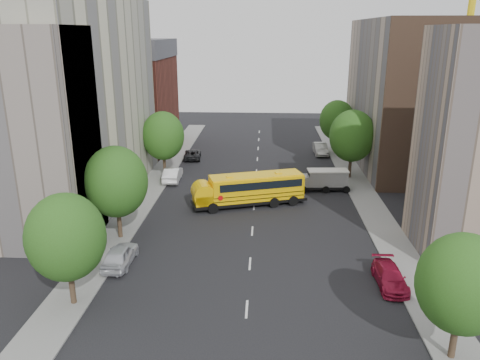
# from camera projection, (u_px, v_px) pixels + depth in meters

# --- Properties ---
(ground) EXTENTS (120.00, 120.00, 0.00)m
(ground) POSITION_uv_depth(u_px,v_px,m) (253.00, 222.00, 42.49)
(ground) COLOR black
(ground) RESTS_ON ground
(sidewalk_left) EXTENTS (3.00, 80.00, 0.12)m
(sidewalk_left) POSITION_uv_depth(u_px,v_px,m) (142.00, 200.00, 47.82)
(sidewalk_left) COLOR slate
(sidewalk_left) RESTS_ON ground
(sidewalk_right) EXTENTS (3.00, 80.00, 0.12)m
(sidewalk_right) POSITION_uv_depth(u_px,v_px,m) (369.00, 204.00, 46.64)
(sidewalk_right) COLOR slate
(sidewalk_right) RESTS_ON ground
(lane_markings) EXTENTS (0.15, 64.00, 0.01)m
(lane_markings) POSITION_uv_depth(u_px,v_px,m) (255.00, 187.00, 52.00)
(lane_markings) COLOR silver
(lane_markings) RESTS_ON ground
(building_left_cream) EXTENTS (10.00, 26.00, 20.00)m
(building_left_cream) POSITION_uv_depth(u_px,v_px,m) (73.00, 101.00, 46.08)
(building_left_cream) COLOR beige
(building_left_cream) RESTS_ON ground
(building_left_redbrick) EXTENTS (10.00, 15.00, 13.00)m
(building_left_redbrick) POSITION_uv_depth(u_px,v_px,m) (135.00, 104.00, 68.08)
(building_left_redbrick) COLOR maroon
(building_left_redbrick) RESTS_ON ground
(building_left_near) EXTENTS (10.00, 7.00, 17.00)m
(building_left_near) POSITION_uv_depth(u_px,v_px,m) (22.00, 139.00, 36.55)
(building_left_near) COLOR tan
(building_left_near) RESTS_ON ground
(building_right_far) EXTENTS (10.00, 22.00, 18.00)m
(building_right_far) POSITION_uv_depth(u_px,v_px,m) (403.00, 95.00, 57.86)
(building_right_far) COLOR tan
(building_right_far) RESTS_ON ground
(building_right_sidewall) EXTENTS (10.10, 0.30, 18.00)m
(building_right_sidewall) POSITION_uv_depth(u_px,v_px,m) (433.00, 109.00, 47.40)
(building_right_sidewall) COLOR brown
(building_right_sidewall) RESTS_ON ground
(street_tree_0) EXTENTS (4.80, 4.80, 7.41)m
(street_tree_0) POSITION_uv_depth(u_px,v_px,m) (66.00, 237.00, 28.33)
(street_tree_0) COLOR #38281C
(street_tree_0) RESTS_ON ground
(street_tree_1) EXTENTS (5.12, 5.12, 7.90)m
(street_tree_1) POSITION_uv_depth(u_px,v_px,m) (116.00, 182.00, 37.75)
(street_tree_1) COLOR #38281C
(street_tree_1) RESTS_ON ground
(street_tree_2) EXTENTS (4.99, 4.99, 7.71)m
(street_tree_2) POSITION_uv_depth(u_px,v_px,m) (163.00, 136.00, 54.91)
(street_tree_2) COLOR #38281C
(street_tree_2) RESTS_ON ground
(street_tree_3) EXTENTS (4.61, 4.61, 7.11)m
(street_tree_3) POSITION_uv_depth(u_px,v_px,m) (463.00, 284.00, 23.45)
(street_tree_3) COLOR #38281C
(street_tree_3) RESTS_ON ground
(street_tree_4) EXTENTS (5.25, 5.25, 8.10)m
(street_tree_4) POSITION_uv_depth(u_px,v_px,m) (352.00, 136.00, 53.71)
(street_tree_4) COLOR #38281C
(street_tree_4) RESTS_ON ground
(street_tree_5) EXTENTS (4.86, 4.86, 7.51)m
(street_tree_5) POSITION_uv_depth(u_px,v_px,m) (337.00, 120.00, 65.23)
(street_tree_5) COLOR #38281C
(street_tree_5) RESTS_ON ground
(school_bus) EXTENTS (11.58, 5.93, 3.21)m
(school_bus) POSITION_uv_depth(u_px,v_px,m) (248.00, 188.00, 46.05)
(school_bus) COLOR black
(school_bus) RESTS_ON ground
(safari_truck) EXTENTS (5.51, 2.36, 2.30)m
(safari_truck) POSITION_uv_depth(u_px,v_px,m) (323.00, 180.00, 50.66)
(safari_truck) COLOR black
(safari_truck) RESTS_ON ground
(parked_car_0) EXTENTS (1.89, 4.58, 1.55)m
(parked_car_0) POSITION_uv_depth(u_px,v_px,m) (120.00, 255.00, 34.52)
(parked_car_0) COLOR silver
(parked_car_0) RESTS_ON ground
(parked_car_1) EXTENTS (1.85, 4.94, 1.61)m
(parked_car_1) POSITION_uv_depth(u_px,v_px,m) (173.00, 174.00, 53.96)
(parked_car_1) COLOR white
(parked_car_1) RESTS_ON ground
(parked_car_2) EXTENTS (2.61, 4.87, 1.30)m
(parked_car_2) POSITION_uv_depth(u_px,v_px,m) (193.00, 154.00, 63.36)
(parked_car_2) COLOR black
(parked_car_2) RESTS_ON ground
(parked_car_3) EXTENTS (1.90, 4.53, 1.31)m
(parked_car_3) POSITION_uv_depth(u_px,v_px,m) (390.00, 277.00, 31.73)
(parked_car_3) COLOR maroon
(parked_car_3) RESTS_ON ground
(parked_car_5) EXTENTS (1.83, 4.90, 1.60)m
(parked_car_5) POSITION_uv_depth(u_px,v_px,m) (320.00, 149.00, 65.64)
(parked_car_5) COLOR #A1A19C
(parked_car_5) RESTS_ON ground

